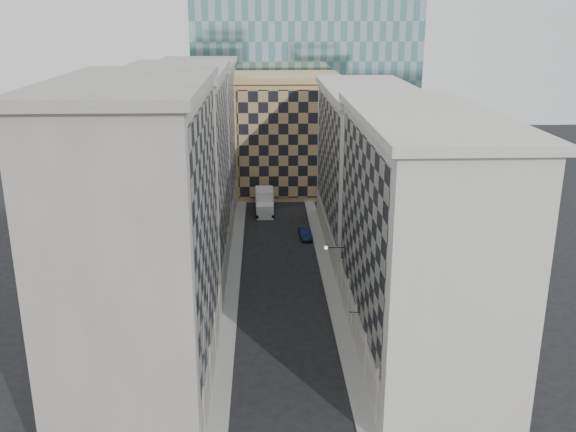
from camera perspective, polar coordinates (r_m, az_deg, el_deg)
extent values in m
cube|color=gray|center=(70.17, -4.91, -5.91)|extent=(1.50, 100.00, 0.15)
cube|color=gray|center=(70.44, 3.69, -5.78)|extent=(1.50, 100.00, 0.15)
cube|color=gray|center=(49.06, -12.93, -2.53)|extent=(10.00, 22.00, 23.00)
cube|color=gray|center=(47.89, -7.31, -0.81)|extent=(0.25, 19.36, 18.00)
cube|color=gray|center=(52.60, -6.91, -12.67)|extent=(0.45, 21.12, 3.20)
cube|color=gray|center=(46.42, -13.94, 11.34)|extent=(10.80, 22.80, 0.70)
cylinder|color=gray|center=(45.37, -7.95, -17.27)|extent=(0.90, 0.90, 4.40)
cylinder|color=gray|center=(49.96, -7.35, -13.67)|extent=(0.90, 0.90, 4.40)
cylinder|color=gray|center=(54.71, -6.87, -10.68)|extent=(0.90, 0.90, 4.40)
cylinder|color=gray|center=(59.60, -6.47, -8.17)|extent=(0.90, 0.90, 4.40)
cube|color=#9A968F|center=(69.99, -9.76, 3.30)|extent=(10.00, 22.00, 22.00)
cube|color=gray|center=(69.17, -5.80, 4.57)|extent=(0.25, 19.36, 17.00)
cube|color=#9A968F|center=(72.41, -5.60, -3.86)|extent=(0.45, 21.12, 3.20)
cube|color=#9A968F|center=(68.12, -10.26, 12.58)|extent=(10.80, 22.80, 0.70)
cylinder|color=#9A968F|center=(64.58, -6.14, -6.05)|extent=(0.90, 0.90, 4.40)
cylinder|color=#9A968F|center=(69.64, -5.86, -4.23)|extent=(0.90, 0.90, 4.40)
cylinder|color=#9A968F|center=(74.77, -5.61, -2.66)|extent=(0.90, 0.90, 4.40)
cylinder|color=#9A968F|center=(79.94, -5.40, -1.30)|extent=(0.90, 0.90, 4.40)
cube|color=gray|center=(91.43, -8.05, 6.41)|extent=(10.00, 22.00, 21.00)
cube|color=gray|center=(90.79, -5.00, 7.40)|extent=(0.25, 19.36, 16.00)
cube|color=gray|center=(93.20, -4.88, 1.10)|extent=(0.45, 21.12, 3.20)
cube|color=gray|center=(89.98, -8.35, 13.20)|extent=(10.80, 22.80, 0.70)
cylinder|color=gray|center=(85.15, -5.22, -0.10)|extent=(0.90, 0.90, 4.40)
cylinder|color=gray|center=(90.40, -5.05, 0.97)|extent=(0.90, 0.90, 4.40)
cylinder|color=gray|center=(95.68, -4.91, 1.91)|extent=(0.90, 0.90, 4.40)
cylinder|color=gray|center=(100.98, -4.78, 2.76)|extent=(0.90, 0.90, 4.40)
cube|color=beige|center=(54.01, 11.60, -2.25)|extent=(10.00, 26.00, 20.00)
cube|color=gray|center=(52.57, 6.53, -0.81)|extent=(0.25, 22.88, 15.00)
cube|color=beige|center=(56.48, 6.26, -10.38)|extent=(0.45, 24.96, 3.20)
cube|color=beige|center=(51.48, 12.32, 8.65)|extent=(10.80, 26.80, 0.70)
cylinder|color=beige|center=(47.38, 8.35, -15.62)|extent=(0.90, 0.90, 4.40)
cylinder|color=beige|center=(51.73, 7.30, -12.48)|extent=(0.90, 0.90, 4.40)
cylinder|color=beige|center=(56.23, 6.44, -9.84)|extent=(0.90, 0.90, 4.40)
cylinder|color=beige|center=(60.83, 5.71, -7.58)|extent=(0.90, 0.90, 4.40)
cylinder|color=beige|center=(65.53, 5.10, -5.65)|extent=(0.90, 0.90, 4.40)
cube|color=beige|center=(79.53, 7.08, 4.03)|extent=(10.00, 28.00, 19.00)
cube|color=gray|center=(78.55, 3.60, 5.08)|extent=(0.25, 24.64, 14.00)
cube|color=beige|center=(81.11, 3.53, -1.41)|extent=(0.45, 26.88, 3.20)
cube|color=beige|center=(77.82, 7.36, 11.09)|extent=(10.80, 28.80, 0.70)
cube|color=tan|center=(104.09, -0.14, 7.11)|extent=(16.00, 14.00, 18.00)
cube|color=tan|center=(97.12, 0.02, 6.34)|extent=(15.20, 0.25, 16.50)
cube|color=tan|center=(102.79, -0.14, 12.26)|extent=(16.80, 14.80, 0.80)
cube|color=#2D2823|center=(117.12, -1.39, 10.76)|extent=(6.00, 6.00, 28.00)
cube|color=#2D2823|center=(116.28, -1.45, 17.97)|extent=(7.00, 7.00, 1.40)
cylinder|color=gray|center=(43.39, -7.52, -10.03)|extent=(0.10, 2.33, 2.33)
cylinder|color=gray|center=(46.95, -7.10, -7.77)|extent=(0.10, 2.33, 2.33)
cylinder|color=black|center=(62.61, 4.22, -2.82)|extent=(1.80, 0.08, 0.08)
sphere|color=#FFE5B2|center=(62.51, 3.40, -2.84)|extent=(0.36, 0.36, 0.36)
cube|color=silver|center=(91.64, -2.06, 0.47)|extent=(2.48, 2.69, 1.99)
cube|color=silver|center=(94.20, -2.10, 1.41)|extent=(2.61, 4.02, 3.43)
cylinder|color=black|center=(90.94, -2.75, -0.01)|extent=(0.35, 1.00, 1.00)
cylinder|color=black|center=(90.97, -1.35, 0.02)|extent=(0.35, 1.00, 1.00)
cylinder|color=black|center=(95.80, -2.77, 0.92)|extent=(0.35, 1.00, 1.00)
cylinder|color=black|center=(95.84, -1.45, 0.94)|extent=(0.35, 1.00, 1.00)
imported|color=#0E1535|center=(83.17, 1.52, -1.59)|extent=(1.65, 4.02, 1.30)
cylinder|color=black|center=(54.24, 5.89, -8.50)|extent=(0.84, 0.17, 0.06)
cube|color=#C5B790|center=(54.40, 5.66, -8.91)|extent=(0.16, 0.74, 0.74)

